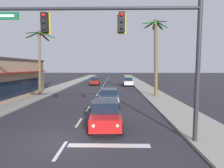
{
  "coord_description": "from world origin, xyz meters",
  "views": [
    {
      "loc": [
        2.5,
        -9.21,
        3.81
      ],
      "look_at": [
        2.18,
        8.0,
        2.2
      ],
      "focal_mm": 29.54,
      "sensor_mm": 36.0,
      "label": 1
    }
  ],
  "objects_px": {
    "sedan_lead_at_stop_bar": "(106,113)",
    "traffic_signal_mast": "(125,37)",
    "sedan_oncoming_far": "(95,81)",
    "palm_left_second": "(40,48)",
    "palm_right_second": "(156,47)",
    "sedan_third_in_queue": "(109,97)",
    "sedan_parked_nearest_kerb": "(128,82)"
  },
  "relations": [
    {
      "from": "sedan_lead_at_stop_bar",
      "to": "traffic_signal_mast",
      "type": "bearing_deg",
      "value": -66.56
    },
    {
      "from": "sedan_oncoming_far",
      "to": "palm_left_second",
      "type": "bearing_deg",
      "value": -112.01
    },
    {
      "from": "traffic_signal_mast",
      "to": "sedan_lead_at_stop_bar",
      "type": "distance_m",
      "value": 5.17
    },
    {
      "from": "sedan_lead_at_stop_bar",
      "to": "palm_right_second",
      "type": "height_order",
      "value": "palm_right_second"
    },
    {
      "from": "sedan_lead_at_stop_bar",
      "to": "sedan_third_in_queue",
      "type": "xyz_separation_m",
      "value": [
        -0.02,
        6.18,
        0.0
      ]
    },
    {
      "from": "palm_left_second",
      "to": "palm_right_second",
      "type": "distance_m",
      "value": 15.07
    },
    {
      "from": "sedan_lead_at_stop_bar",
      "to": "sedan_third_in_queue",
      "type": "bearing_deg",
      "value": 90.21
    },
    {
      "from": "traffic_signal_mast",
      "to": "sedan_oncoming_far",
      "type": "relative_size",
      "value": 2.46
    },
    {
      "from": "sedan_third_in_queue",
      "to": "sedan_parked_nearest_kerb",
      "type": "xyz_separation_m",
      "value": [
        3.22,
        19.49,
        0.0
      ]
    },
    {
      "from": "sedan_lead_at_stop_bar",
      "to": "palm_left_second",
      "type": "distance_m",
      "value": 17.03
    },
    {
      "from": "palm_right_second",
      "to": "sedan_parked_nearest_kerb",
      "type": "bearing_deg",
      "value": 99.38
    },
    {
      "from": "sedan_parked_nearest_kerb",
      "to": "palm_right_second",
      "type": "xyz_separation_m",
      "value": [
        2.34,
        -14.16,
        5.44
      ]
    },
    {
      "from": "sedan_parked_nearest_kerb",
      "to": "palm_right_second",
      "type": "relative_size",
      "value": 0.47
    },
    {
      "from": "palm_right_second",
      "to": "traffic_signal_mast",
      "type": "bearing_deg",
      "value": -107.6
    },
    {
      "from": "sedan_third_in_queue",
      "to": "palm_left_second",
      "type": "height_order",
      "value": "palm_left_second"
    },
    {
      "from": "sedan_oncoming_far",
      "to": "palm_right_second",
      "type": "relative_size",
      "value": 0.47
    },
    {
      "from": "sedan_oncoming_far",
      "to": "sedan_parked_nearest_kerb",
      "type": "xyz_separation_m",
      "value": [
        6.92,
        -1.58,
        0.0
      ]
    },
    {
      "from": "sedan_lead_at_stop_bar",
      "to": "palm_left_second",
      "type": "xyz_separation_m",
      "value": [
        -9.45,
        13.08,
        5.46
      ]
    },
    {
      "from": "traffic_signal_mast",
      "to": "palm_left_second",
      "type": "bearing_deg",
      "value": 124.04
    },
    {
      "from": "traffic_signal_mast",
      "to": "sedan_lead_at_stop_bar",
      "type": "relative_size",
      "value": 2.47
    },
    {
      "from": "sedan_third_in_queue",
      "to": "sedan_oncoming_far",
      "type": "distance_m",
      "value": 21.39
    },
    {
      "from": "sedan_third_in_queue",
      "to": "palm_left_second",
      "type": "bearing_deg",
      "value": 143.77
    },
    {
      "from": "traffic_signal_mast",
      "to": "palm_left_second",
      "type": "relative_size",
      "value": 1.29
    },
    {
      "from": "sedan_third_in_queue",
      "to": "sedan_parked_nearest_kerb",
      "type": "relative_size",
      "value": 1.01
    },
    {
      "from": "sedan_oncoming_far",
      "to": "sedan_third_in_queue",
      "type": "bearing_deg",
      "value": -80.05
    },
    {
      "from": "sedan_third_in_queue",
      "to": "sedan_oncoming_far",
      "type": "xyz_separation_m",
      "value": [
        -3.7,
        21.07,
        0.0
      ]
    },
    {
      "from": "sedan_lead_at_stop_bar",
      "to": "palm_left_second",
      "type": "bearing_deg",
      "value": 125.83
    },
    {
      "from": "sedan_oncoming_far",
      "to": "palm_left_second",
      "type": "relative_size",
      "value": 0.53
    },
    {
      "from": "palm_right_second",
      "to": "sedan_lead_at_stop_bar",
      "type": "bearing_deg",
      "value": -115.72
    },
    {
      "from": "palm_left_second",
      "to": "sedan_third_in_queue",
      "type": "bearing_deg",
      "value": -36.23
    },
    {
      "from": "sedan_lead_at_stop_bar",
      "to": "sedan_parked_nearest_kerb",
      "type": "xyz_separation_m",
      "value": [
        3.2,
        25.67,
        0.0
      ]
    },
    {
      "from": "traffic_signal_mast",
      "to": "sedan_third_in_queue",
      "type": "height_order",
      "value": "traffic_signal_mast"
    }
  ]
}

